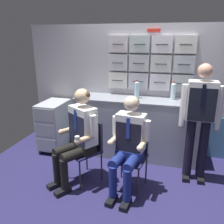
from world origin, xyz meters
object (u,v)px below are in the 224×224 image
(crew_member_left, at_px, (78,133))
(folding_chair_right, at_px, (132,149))
(crew_member_right, at_px, (128,142))
(crew_member_standing, at_px, (200,115))
(folding_chair_left, at_px, (88,144))
(service_trolley, at_px, (54,124))
(water_bottle_blue_cap, at_px, (173,91))
(paper_cup_tan, at_px, (196,103))

(crew_member_left, distance_m, folding_chair_right, 0.75)
(folding_chair_right, xyz_separation_m, crew_member_right, (-0.02, -0.16, 0.18))
(crew_member_standing, bearing_deg, folding_chair_left, -166.53)
(folding_chair_left, relative_size, folding_chair_right, 1.00)
(crew_member_left, relative_size, crew_member_right, 1.04)
(folding_chair_left, height_order, folding_chair_right, same)
(service_trolley, distance_m, water_bottle_blue_cap, 2.12)
(crew_member_left, bearing_deg, paper_cup_tan, 27.96)
(crew_member_standing, relative_size, water_bottle_blue_cap, 5.68)
(folding_chair_right, bearing_deg, water_bottle_blue_cap, 64.69)
(crew_member_right, xyz_separation_m, crew_member_standing, (0.85, 0.52, 0.26))
(paper_cup_tan, bearing_deg, service_trolley, 178.97)
(crew_member_right, height_order, crew_member_standing, crew_member_standing)
(folding_chair_right, distance_m, crew_member_right, 0.24)
(crew_member_left, bearing_deg, crew_member_right, -3.25)
(service_trolley, height_order, crew_member_right, crew_member_right)
(service_trolley, relative_size, folding_chair_left, 1.02)
(folding_chair_left, distance_m, paper_cup_tan, 1.64)
(crew_member_right, relative_size, crew_member_standing, 0.78)
(crew_member_standing, height_order, paper_cup_tan, crew_member_standing)
(service_trolley, relative_size, water_bottle_blue_cap, 3.02)
(paper_cup_tan, bearing_deg, crew_member_left, -152.04)
(crew_member_standing, height_order, water_bottle_blue_cap, crew_member_standing)
(folding_chair_left, xyz_separation_m, water_bottle_blue_cap, (1.08, 0.96, 0.61))
(folding_chair_left, bearing_deg, crew_member_standing, 13.47)
(folding_chair_left, height_order, crew_member_left, crew_member_left)
(folding_chair_right, relative_size, crew_member_standing, 0.52)
(folding_chair_left, xyz_separation_m, crew_member_standing, (1.45, 0.35, 0.44))
(crew_member_left, height_order, water_bottle_blue_cap, crew_member_left)
(folding_chair_right, distance_m, water_bottle_blue_cap, 1.23)
(crew_member_standing, xyz_separation_m, water_bottle_blue_cap, (-0.37, 0.61, 0.17))
(crew_member_standing, bearing_deg, service_trolley, 171.41)
(folding_chair_right, height_order, water_bottle_blue_cap, water_bottle_blue_cap)
(crew_member_left, relative_size, folding_chair_right, 1.55)
(crew_member_left, distance_m, water_bottle_blue_cap, 1.65)
(crew_member_left, relative_size, paper_cup_tan, 15.48)
(service_trolley, height_order, water_bottle_blue_cap, water_bottle_blue_cap)
(water_bottle_blue_cap, bearing_deg, crew_member_right, -113.12)
(folding_chair_left, xyz_separation_m, crew_member_right, (0.60, -0.17, 0.18))
(crew_member_left, xyz_separation_m, crew_member_standing, (1.54, 0.48, 0.23))
(water_bottle_blue_cap, xyz_separation_m, paper_cup_tan, (0.33, -0.30, -0.09))
(folding_chair_left, distance_m, folding_chair_right, 0.62)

